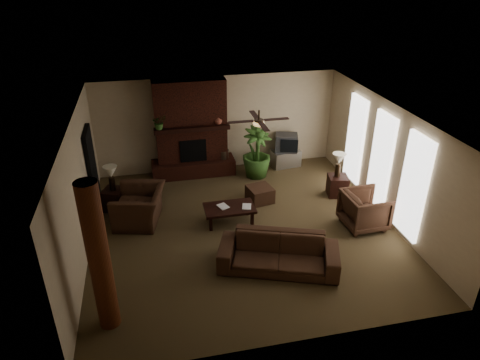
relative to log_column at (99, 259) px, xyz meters
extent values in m
plane|color=brown|center=(2.95, 2.40, -1.40)|extent=(7.00, 7.00, 0.00)
plane|color=silver|center=(2.95, 2.40, 1.40)|extent=(7.00, 7.00, 0.00)
plane|color=tan|center=(2.95, 5.90, 0.00)|extent=(7.00, 0.00, 7.00)
plane|color=tan|center=(2.95, -1.10, 0.00)|extent=(7.00, 0.00, 7.00)
plane|color=tan|center=(-0.55, 2.40, 0.00)|extent=(0.00, 7.00, 7.00)
plane|color=tan|center=(6.45, 2.40, 0.00)|extent=(0.00, 7.00, 7.00)
cube|color=#411A11|center=(2.15, 5.65, 0.00)|extent=(2.00, 0.50, 2.80)
cube|color=#411A11|center=(2.15, 5.55, -1.17)|extent=(2.40, 0.70, 0.45)
cube|color=black|center=(2.15, 5.39, -0.58)|extent=(0.75, 0.04, 0.65)
cube|color=black|center=(2.15, 5.37, 0.10)|extent=(2.10, 0.28, 0.12)
cube|color=white|center=(6.40, 4.00, -0.05)|extent=(0.08, 0.85, 2.35)
cube|color=white|center=(6.40, 2.60, -0.05)|extent=(0.08, 0.85, 2.35)
cube|color=white|center=(6.40, 1.20, -0.05)|extent=(0.08, 0.85, 2.35)
cylinder|color=brown|center=(0.00, 0.00, 0.00)|extent=(0.36, 0.36, 2.80)
cube|color=black|center=(-0.49, 4.20, -0.35)|extent=(0.10, 1.00, 2.10)
cylinder|color=#302215|center=(3.35, 2.70, 1.28)|extent=(0.04, 0.04, 0.24)
cylinder|color=#302215|center=(3.35, 2.70, 1.16)|extent=(0.20, 0.20, 0.06)
ellipsoid|color=#F2BF72|center=(3.35, 2.70, 1.10)|extent=(0.26, 0.26, 0.14)
cube|color=black|center=(3.75, 2.70, 1.17)|extent=(0.55, 0.12, 0.01)
cube|color=black|center=(2.95, 2.70, 1.17)|extent=(0.55, 0.12, 0.01)
cube|color=black|center=(3.35, 3.10, 1.17)|extent=(0.12, 0.55, 0.01)
cube|color=black|center=(3.35, 2.30, 1.17)|extent=(0.12, 0.55, 0.01)
imported|color=#42291C|center=(3.34, 0.86, -0.92)|extent=(2.53, 1.49, 0.95)
imported|color=#42291C|center=(0.58, 3.27, -0.84)|extent=(1.10, 1.44, 1.12)
imported|color=#42291C|center=(5.76, 1.91, -0.91)|extent=(0.93, 0.99, 0.98)
cube|color=black|center=(2.68, 2.75, -1.00)|extent=(1.20, 0.70, 0.06)
cube|color=black|center=(2.18, 2.50, -1.21)|extent=(0.07, 0.07, 0.37)
cube|color=black|center=(3.18, 2.50, -1.21)|extent=(0.07, 0.07, 0.37)
cube|color=black|center=(2.18, 3.00, -1.21)|extent=(0.07, 0.07, 0.37)
cube|color=black|center=(3.18, 3.00, -1.21)|extent=(0.07, 0.07, 0.37)
cube|color=#42291C|center=(3.66, 3.61, -1.20)|extent=(0.71, 0.71, 0.40)
cube|color=#BABABC|center=(4.98, 5.55, -1.15)|extent=(0.91, 0.62, 0.50)
cube|color=#363739|center=(4.98, 5.55, -0.64)|extent=(0.77, 0.67, 0.52)
cube|color=black|center=(4.98, 5.29, -0.64)|extent=(0.51, 0.18, 0.40)
cylinder|color=#32251B|center=(3.03, 5.55, -1.05)|extent=(0.34, 0.34, 0.70)
sphere|color=#32251B|center=(3.03, 5.55, -0.80)|extent=(0.34, 0.34, 0.34)
imported|color=#335723|center=(3.93, 5.06, -0.98)|extent=(1.23, 1.67, 0.83)
cube|color=black|center=(-0.05, 4.00, -1.12)|extent=(0.65, 0.65, 0.55)
cylinder|color=#302215|center=(-0.04, 4.00, -0.67)|extent=(0.16, 0.16, 0.35)
cone|color=#F3ECCE|center=(-0.04, 4.00, -0.35)|extent=(0.40, 0.40, 0.30)
cube|color=black|center=(5.78, 3.48, -1.12)|extent=(0.59, 0.59, 0.55)
cylinder|color=#302215|center=(5.75, 3.52, -0.67)|extent=(0.17, 0.17, 0.35)
cone|color=#F3ECCE|center=(5.75, 3.52, -0.35)|extent=(0.43, 0.43, 0.30)
imported|color=#335723|center=(1.27, 5.35, 0.32)|extent=(0.47, 0.50, 0.33)
imported|color=#944D3B|center=(2.90, 5.42, 0.27)|extent=(0.25, 0.25, 0.22)
imported|color=#999999|center=(2.43, 2.74, -0.83)|extent=(0.21, 0.10, 0.29)
imported|color=#999999|center=(2.98, 2.69, -0.82)|extent=(0.21, 0.08, 0.29)
camera|label=1|loc=(1.02, -6.04, 4.36)|focal=32.61mm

